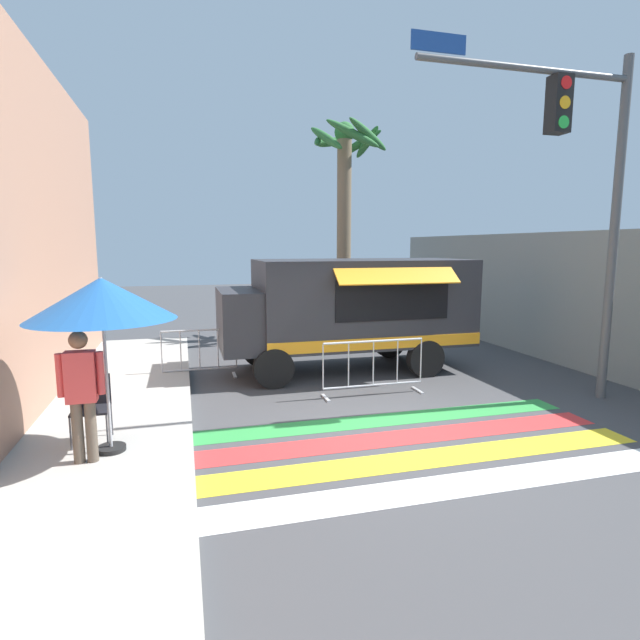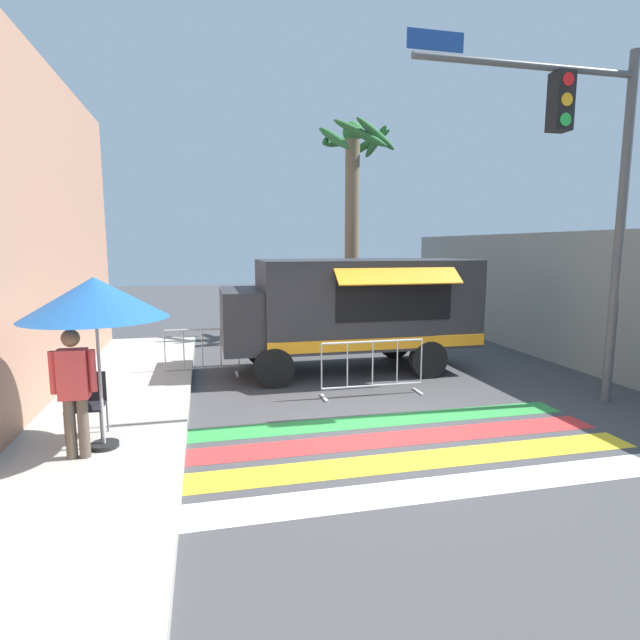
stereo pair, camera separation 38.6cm
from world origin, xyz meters
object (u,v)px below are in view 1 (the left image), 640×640
at_px(food_truck, 344,306).
at_px(palm_tree, 345,196).
at_px(folding_chair, 92,402).
at_px(vendor_person, 82,389).
at_px(patio_umbrella, 102,300).
at_px(barricade_front, 373,368).
at_px(traffic_signal_pole, 582,169).
at_px(barricade_side, 200,355).

relative_size(food_truck, palm_tree, 0.85).
xyz_separation_m(folding_chair, vendor_person, (0.03, -0.74, 0.39)).
xyz_separation_m(patio_umbrella, palm_tree, (5.76, 8.01, 2.13)).
relative_size(patio_umbrella, vendor_person, 1.38).
xyz_separation_m(food_truck, barricade_front, (-0.05, -1.92, -0.95)).
distance_m(folding_chair, vendor_person, 0.83).
bearing_deg(traffic_signal_pole, folding_chair, -178.85).
xyz_separation_m(food_truck, traffic_signal_pole, (3.16, -3.18, 2.58)).
relative_size(food_truck, traffic_signal_pole, 0.92).
xyz_separation_m(food_truck, folding_chair, (-4.65, -3.34, -0.77)).
xyz_separation_m(barricade_side, palm_tree, (4.51, 4.02, 3.75)).
xyz_separation_m(patio_umbrella, vendor_person, (-0.25, -0.27, -1.04)).
distance_m(traffic_signal_pole, palm_tree, 7.60).
bearing_deg(palm_tree, food_truck, -108.29).
height_order(food_truck, barricade_front, food_truck).
bearing_deg(vendor_person, traffic_signal_pole, 14.85).
xyz_separation_m(food_truck, palm_tree, (1.39, 4.20, 2.79)).
xyz_separation_m(traffic_signal_pole, vendor_person, (-7.78, -0.89, -2.97)).
height_order(vendor_person, barricade_side, vendor_person).
relative_size(food_truck, vendor_person, 3.38).
height_order(vendor_person, palm_tree, palm_tree).
height_order(folding_chair, barricade_side, barricade_side).
xyz_separation_m(vendor_person, palm_tree, (6.01, 8.28, 3.17)).
relative_size(food_truck, barricade_front, 2.78).
height_order(food_truck, palm_tree, palm_tree).
bearing_deg(vendor_person, food_truck, 49.73).
bearing_deg(barricade_front, food_truck, 88.50).
xyz_separation_m(barricade_front, barricade_side, (-3.08, 2.10, -0.01)).
bearing_deg(patio_umbrella, palm_tree, 54.27).
relative_size(vendor_person, barricade_side, 1.04).
distance_m(patio_umbrella, folding_chair, 1.52).
relative_size(food_truck, folding_chair, 6.23).
distance_m(patio_umbrella, barricade_front, 4.98).
relative_size(vendor_person, palm_tree, 0.25).
height_order(food_truck, vendor_person, food_truck).
bearing_deg(food_truck, traffic_signal_pole, -45.21).
height_order(folding_chair, vendor_person, vendor_person).
xyz_separation_m(folding_chair, barricade_front, (4.60, 1.42, -0.18)).
relative_size(folding_chair, barricade_front, 0.45).
height_order(folding_chair, barricade_front, barricade_front).
relative_size(patio_umbrella, barricade_front, 1.13).
bearing_deg(palm_tree, patio_umbrella, -125.73).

